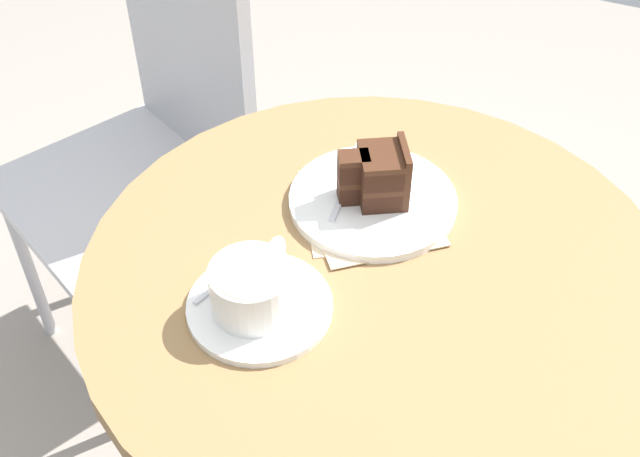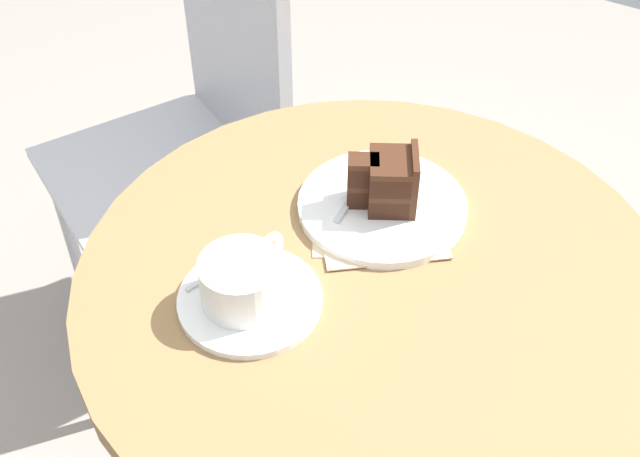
% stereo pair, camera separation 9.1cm
% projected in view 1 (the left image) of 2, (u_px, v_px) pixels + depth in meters
% --- Properties ---
extents(cafe_table, '(0.69, 0.69, 0.71)m').
position_uv_depth(cafe_table, '(373.00, 334.00, 1.01)').
color(cafe_table, olive).
rests_on(cafe_table, ground).
extents(saucer, '(0.16, 0.16, 0.01)m').
position_uv_depth(saucer, '(260.00, 307.00, 0.87)').
color(saucer, white).
rests_on(saucer, cafe_table).
extents(coffee_cup, '(0.12, 0.09, 0.06)m').
position_uv_depth(coffee_cup, '(252.00, 287.00, 0.85)').
color(coffee_cup, white).
rests_on(coffee_cup, saucer).
extents(teaspoon, '(0.11, 0.04, 0.00)m').
position_uv_depth(teaspoon, '(239.00, 268.00, 0.91)').
color(teaspoon, silver).
rests_on(teaspoon, saucer).
extents(cake_plate, '(0.21, 0.21, 0.01)m').
position_uv_depth(cake_plate, '(373.00, 201.00, 1.00)').
color(cake_plate, white).
rests_on(cake_plate, cafe_table).
extents(cake_slice, '(0.08, 0.09, 0.08)m').
position_uv_depth(cake_slice, '(379.00, 176.00, 0.97)').
color(cake_slice, '#381E14').
rests_on(cake_slice, cake_plate).
extents(fork, '(0.16, 0.03, 0.00)m').
position_uv_depth(fork, '(353.00, 172.00, 1.03)').
color(fork, silver).
rests_on(fork, cake_plate).
extents(napkin, '(0.23, 0.23, 0.00)m').
position_uv_depth(napkin, '(370.00, 211.00, 0.99)').
color(napkin, beige).
rests_on(napkin, cafe_table).
extents(cafe_chair, '(0.51, 0.51, 0.92)m').
position_uv_depth(cafe_chair, '(155.00, 123.00, 1.42)').
color(cafe_chair, '#BCBCC1').
rests_on(cafe_chair, ground).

